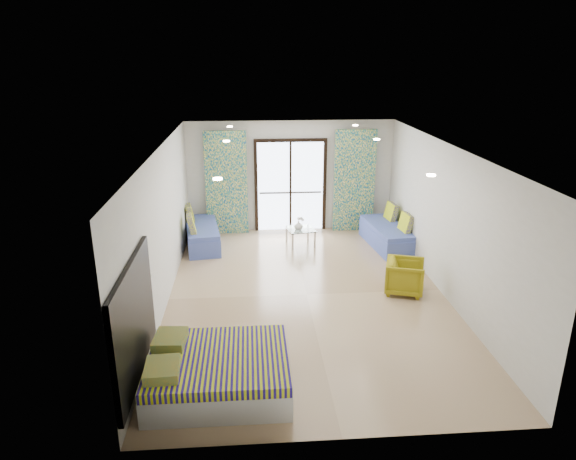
{
  "coord_description": "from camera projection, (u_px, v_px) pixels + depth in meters",
  "views": [
    {
      "loc": [
        -0.99,
        -8.46,
        4.18
      ],
      "look_at": [
        -0.32,
        0.33,
        1.15
      ],
      "focal_mm": 32.0,
      "sensor_mm": 36.0,
      "label": 1
    }
  ],
  "objects": [
    {
      "name": "armchair",
      "position": [
        405.0,
        275.0,
        9.4
      ],
      "size": [
        0.8,
        0.83,
        0.69
      ],
      "primitive_type": "imported",
      "rotation": [
        0.0,
        0.0,
        1.26
      ],
      "color": "olive",
      "rests_on": "floor"
    },
    {
      "name": "headboard",
      "position": [
        134.0,
        321.0,
        6.35
      ],
      "size": [
        0.06,
        2.1,
        1.5
      ],
      "primitive_type": "cube",
      "color": "black",
      "rests_on": "floor"
    },
    {
      "name": "curtain_right",
      "position": [
        354.0,
        181.0,
        12.48
      ],
      "size": [
        1.0,
        0.1,
        2.5
      ],
      "primitive_type": "cube",
      "color": "white",
      "rests_on": "floor"
    },
    {
      "name": "wall_back",
      "position": [
        290.0,
        176.0,
        12.51
      ],
      "size": [
        5.0,
        0.01,
        2.7
      ],
      "primitive_type": null,
      "color": "silver",
      "rests_on": "ground"
    },
    {
      "name": "downlight_b",
      "position": [
        431.0,
        175.0,
        6.76
      ],
      "size": [
        0.12,
        0.12,
        0.02
      ],
      "primitive_type": "cylinder",
      "color": "#FFE0B2",
      "rests_on": "ceiling"
    },
    {
      "name": "wall_front",
      "position": [
        347.0,
        336.0,
        5.44
      ],
      "size": [
        5.0,
        0.01,
        2.7
      ],
      "primitive_type": null,
      "color": "silver",
      "rests_on": "ground"
    },
    {
      "name": "curtain_left",
      "position": [
        226.0,
        183.0,
        12.26
      ],
      "size": [
        1.0,
        0.1,
        2.5
      ],
      "primitive_type": "cube",
      "color": "white",
      "rests_on": "floor"
    },
    {
      "name": "wall_right",
      "position": [
        447.0,
        221.0,
        9.15
      ],
      "size": [
        0.01,
        7.5,
        2.7
      ],
      "primitive_type": null,
      "color": "silver",
      "rests_on": "ground"
    },
    {
      "name": "downlight_c",
      "position": [
        226.0,
        141.0,
        9.39
      ],
      "size": [
        0.12,
        0.12,
        0.02
      ],
      "primitive_type": "cylinder",
      "color": "#FFE0B2",
      "rests_on": "ceiling"
    },
    {
      "name": "floor",
      "position": [
        307.0,
        294.0,
        9.41
      ],
      "size": [
        5.0,
        7.5,
        0.01
      ],
      "primitive_type": null,
      "color": "#9A7C5C",
      "rests_on": "ground"
    },
    {
      "name": "downlight_d",
      "position": [
        377.0,
        139.0,
        9.59
      ],
      "size": [
        0.12,
        0.12,
        0.02
      ],
      "primitive_type": "cylinder",
      "color": "#FFE0B2",
      "rests_on": "ceiling"
    },
    {
      "name": "ceiling",
      "position": [
        309.0,
        148.0,
        8.53
      ],
      "size": [
        5.0,
        7.5,
        0.01
      ],
      "primitive_type": null,
      "color": "silver",
      "rests_on": "ground"
    },
    {
      "name": "downlight_e",
      "position": [
        230.0,
        127.0,
        11.27
      ],
      "size": [
        0.12,
        0.12,
        0.02
      ],
      "primitive_type": "cylinder",
      "color": "#FFE0B2",
      "rests_on": "ceiling"
    },
    {
      "name": "balcony_door",
      "position": [
        290.0,
        180.0,
        12.51
      ],
      "size": [
        1.76,
        0.08,
        2.28
      ],
      "color": "black",
      "rests_on": "floor"
    },
    {
      "name": "downlight_a",
      "position": [
        218.0,
        179.0,
        6.56
      ],
      "size": [
        0.12,
        0.12,
        0.02
      ],
      "primitive_type": "cylinder",
      "color": "#FFE0B2",
      "rests_on": "ceiling"
    },
    {
      "name": "vase",
      "position": [
        298.0,
        225.0,
        11.62
      ],
      "size": [
        0.22,
        0.22,
        0.2
      ],
      "primitive_type": "imported",
      "rotation": [
        0.0,
        0.0,
        -0.05
      ],
      "color": "white",
      "rests_on": "coffee_table"
    },
    {
      "name": "wall_left",
      "position": [
        163.0,
        228.0,
        8.79
      ],
      "size": [
        0.01,
        7.5,
        2.7
      ],
      "primitive_type": null,
      "color": "silver",
      "rests_on": "ground"
    },
    {
      "name": "coffee_table",
      "position": [
        301.0,
        230.0,
        11.75
      ],
      "size": [
        0.7,
        0.7,
        0.69
      ],
      "rotation": [
        0.0,
        0.0,
        0.19
      ],
      "color": "silver",
      "rests_on": "floor"
    },
    {
      "name": "bed",
      "position": [
        217.0,
        372.0,
        6.68
      ],
      "size": [
        1.82,
        1.49,
        0.63
      ],
      "color": "silver",
      "rests_on": "floor"
    },
    {
      "name": "balcony_rail",
      "position": [
        290.0,
        193.0,
        12.62
      ],
      "size": [
        1.52,
        0.03,
        0.04
      ],
      "primitive_type": "cube",
      "color": "#595451",
      "rests_on": "balcony_door"
    },
    {
      "name": "daybed_left",
      "position": [
        202.0,
        234.0,
        11.74
      ],
      "size": [
        0.93,
        1.85,
        0.88
      ],
      "rotation": [
        0.0,
        0.0,
        0.14
      ],
      "color": "#4658A8",
      "rests_on": "floor"
    },
    {
      "name": "switch_plate",
      "position": [
        151.0,
        279.0,
        7.53
      ],
      "size": [
        0.02,
        0.1,
        0.1
      ],
      "primitive_type": "cube",
      "color": "silver",
      "rests_on": "wall_left"
    },
    {
      "name": "daybed_right",
      "position": [
        387.0,
        235.0,
        11.7
      ],
      "size": [
        0.92,
        1.88,
        0.89
      ],
      "rotation": [
        0.0,
        0.0,
        0.12
      ],
      "color": "#4658A8",
      "rests_on": "floor"
    },
    {
      "name": "downlight_f",
      "position": [
        355.0,
        125.0,
        11.47
      ],
      "size": [
        0.12,
        0.12,
        0.02
      ],
      "primitive_type": "cylinder",
      "color": "#FFE0B2",
      "rests_on": "ceiling"
    }
  ]
}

